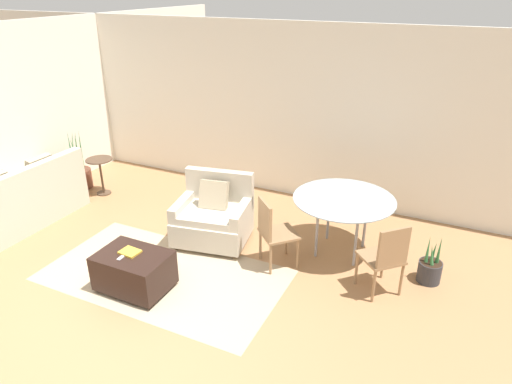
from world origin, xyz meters
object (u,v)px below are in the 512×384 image
(tv_remote_primary, at_px, (122,257))
(dining_chair_near_right, at_px, (386,255))
(book_stack, at_px, (130,252))
(potted_plant, at_px, (80,175))
(ottoman, at_px, (134,270))
(armchair, at_px, (213,217))
(dining_table, at_px, (344,203))
(couch, at_px, (19,204))
(side_table, at_px, (100,170))
(potted_plant_small, at_px, (430,269))
(dining_chair_near_left, at_px, (273,229))

(tv_remote_primary, relative_size, dining_chair_near_right, 0.17)
(book_stack, height_order, potted_plant, potted_plant)
(ottoman, height_order, dining_chair_near_right, dining_chair_near_right)
(armchair, bearing_deg, dining_table, 15.21)
(armchair, height_order, dining_table, armchair)
(couch, bearing_deg, armchair, 16.07)
(side_table, bearing_deg, dining_chair_near_right, -8.88)
(armchair, bearing_deg, couch, -163.93)
(couch, distance_m, tv_remote_primary, 2.55)
(dining_table, bearing_deg, potted_plant_small, -9.67)
(tv_remote_primary, distance_m, side_table, 2.87)
(dining_chair_near_left, height_order, dining_chair_near_right, same)
(dining_table, relative_size, dining_chair_near_left, 1.44)
(couch, relative_size, book_stack, 8.12)
(side_table, xyz_separation_m, potted_plant_small, (5.24, -0.26, -0.27))
(couch, relative_size, armchair, 1.75)
(book_stack, xyz_separation_m, potted_plant, (-2.67, 1.88, -0.24))
(couch, xyz_separation_m, dining_chair_near_left, (3.78, 0.57, 0.20))
(armchair, height_order, dining_chair_near_left, armchair)
(tv_remote_primary, height_order, potted_plant_small, potted_plant_small)
(armchair, height_order, potted_plant_small, armchair)
(ottoman, height_order, side_table, side_table)
(book_stack, distance_m, dining_chair_near_right, 2.87)
(potted_plant, bearing_deg, ottoman, -35.06)
(book_stack, distance_m, tv_remote_primary, 0.11)
(ottoman, relative_size, book_stack, 3.47)
(book_stack, bearing_deg, dining_table, 42.13)
(armchair, bearing_deg, book_stack, -103.29)
(tv_remote_primary, bearing_deg, potted_plant_small, 28.33)
(dining_table, distance_m, dining_chair_near_left, 0.98)
(potted_plant, relative_size, dining_chair_near_left, 1.13)
(dining_chair_near_left, bearing_deg, dining_table, 45.00)
(tv_remote_primary, relative_size, side_table, 0.25)
(potted_plant, bearing_deg, couch, -82.36)
(ottoman, height_order, potted_plant_small, potted_plant_small)
(ottoman, bearing_deg, book_stack, 155.50)
(dining_table, xyz_separation_m, dining_chair_near_left, (-0.68, -0.68, -0.19))
(book_stack, height_order, dining_chair_near_left, dining_chair_near_left)
(ottoman, height_order, dining_chair_near_left, dining_chair_near_left)
(dining_table, bearing_deg, ottoman, -136.90)
(ottoman, xyz_separation_m, potted_plant_small, (3.07, 1.61, -0.08))
(armchair, relative_size, potted_plant, 1.07)
(side_table, distance_m, dining_chair_near_left, 3.50)
(ottoman, distance_m, tv_remote_primary, 0.24)
(couch, distance_m, dining_chair_near_left, 3.82)
(tv_remote_primary, bearing_deg, dining_chair_near_left, 42.51)
(couch, relative_size, dining_chair_near_right, 2.11)
(book_stack, bearing_deg, dining_chair_near_left, 40.49)
(potted_plant, distance_m, potted_plant_small, 5.79)
(armchair, distance_m, dining_table, 1.75)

